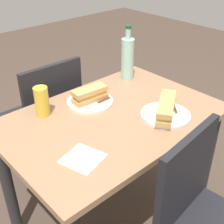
{
  "coord_description": "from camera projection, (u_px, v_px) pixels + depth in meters",
  "views": [
    {
      "loc": [
        0.82,
        0.9,
        1.48
      ],
      "look_at": [
        0.0,
        0.0,
        0.74
      ],
      "focal_mm": 48.5,
      "sensor_mm": 36.0,
      "label": 1
    }
  ],
  "objects": [
    {
      "name": "paper_napkin",
      "position": [
        83.0,
        158.0,
        1.17
      ],
      "size": [
        0.17,
        0.17,
        0.0
      ],
      "primitive_type": "cube",
      "rotation": [
        0.0,
        0.0,
        0.28
      ],
      "color": "white",
      "rests_on": "dining_table"
    },
    {
      "name": "knife_far",
      "position": [
        98.0,
        103.0,
        1.51
      ],
      "size": [
        0.18,
        0.02,
        0.01
      ],
      "color": "silver",
      "rests_on": "plate_far"
    },
    {
      "name": "water_bottle",
      "position": [
        127.0,
        58.0,
        1.73
      ],
      "size": [
        0.07,
        0.07,
        0.31
      ],
      "color": "#99C6B7",
      "rests_on": "dining_table"
    },
    {
      "name": "dining_table",
      "position": [
        112.0,
        137.0,
        1.5
      ],
      "size": [
        1.04,
        0.7,
        0.72
      ],
      "color": "#997251",
      "rests_on": "ground"
    },
    {
      "name": "baguette_sandwich_far",
      "position": [
        90.0,
        94.0,
        1.52
      ],
      "size": [
        0.19,
        0.08,
        0.07
      ],
      "color": "tan",
      "rests_on": "plate_far"
    },
    {
      "name": "ground_plane",
      "position": [
        112.0,
        217.0,
        1.81
      ],
      "size": [
        8.0,
        8.0,
        0.0
      ],
      "primitive_type": "plane",
      "color": "#47382D"
    },
    {
      "name": "beer_glass",
      "position": [
        42.0,
        101.0,
        1.41
      ],
      "size": [
        0.07,
        0.07,
        0.14
      ],
      "primitive_type": "cylinder",
      "color": "gold",
      "rests_on": "dining_table"
    },
    {
      "name": "chair_far",
      "position": [
        203.0,
        219.0,
        1.21
      ],
      "size": [
        0.44,
        0.44,
        0.85
      ],
      "color": "black",
      "rests_on": "ground"
    },
    {
      "name": "baguette_sandwich_near",
      "position": [
        166.0,
        108.0,
        1.41
      ],
      "size": [
        0.24,
        0.19,
        0.07
      ],
      "color": "tan",
      "rests_on": "plate_near"
    },
    {
      "name": "plate_near",
      "position": [
        165.0,
        115.0,
        1.43
      ],
      "size": [
        0.23,
        0.23,
        0.01
      ],
      "primitive_type": "cylinder",
      "color": "white",
      "rests_on": "dining_table"
    },
    {
      "name": "chair_near",
      "position": [
        48.0,
        115.0,
        1.88
      ],
      "size": [
        0.4,
        0.4,
        0.85
      ],
      "color": "black",
      "rests_on": "ground"
    },
    {
      "name": "knife_near",
      "position": [
        176.0,
        113.0,
        1.42
      ],
      "size": [
        0.13,
        0.14,
        0.01
      ],
      "color": "silver",
      "rests_on": "plate_near"
    },
    {
      "name": "plate_far",
      "position": [
        91.0,
        101.0,
        1.54
      ],
      "size": [
        0.23,
        0.23,
        0.01
      ],
      "primitive_type": "cylinder",
      "color": "silver",
      "rests_on": "dining_table"
    }
  ]
}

